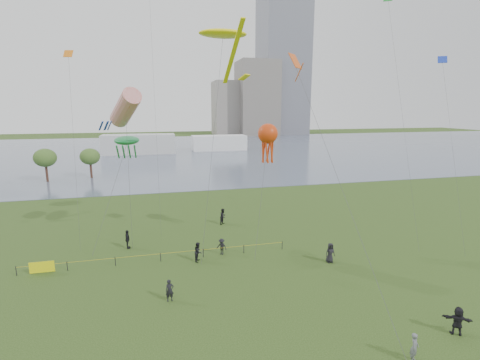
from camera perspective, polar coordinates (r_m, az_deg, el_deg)
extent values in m
plane|color=#223912|center=(23.90, 6.20, -24.21)|extent=(400.00, 400.00, 0.00)
cube|color=slate|center=(119.16, -10.28, 4.77)|extent=(400.00, 120.00, 0.08)
cube|color=slate|center=(203.72, 7.15, 24.66)|extent=(24.00, 24.00, 120.00)
cube|color=slate|center=(187.79, 2.79, 13.20)|extent=(20.00, 20.00, 38.00)
cube|color=gray|center=(190.14, -1.88, 11.69)|extent=(16.00, 18.00, 28.00)
cube|color=silver|center=(113.79, -16.25, 5.68)|extent=(22.00, 8.00, 6.00)
cube|color=white|center=(118.55, -3.46, 6.11)|extent=(18.00, 7.00, 5.00)
cylinder|color=#39221A|center=(76.71, -29.11, 0.79)|extent=(0.44, 0.44, 2.90)
ellipsoid|color=#466728|center=(76.25, -29.35, 3.20)|extent=(4.13, 4.13, 3.48)
cylinder|color=#39221A|center=(77.06, -23.23, 1.30)|extent=(0.44, 0.44, 2.73)
ellipsoid|color=#466728|center=(76.62, -23.41, 3.56)|extent=(3.88, 3.88, 3.27)
cylinder|color=black|center=(35.98, -32.85, -12.43)|extent=(0.07, 0.07, 0.85)
cylinder|color=black|center=(34.84, -26.49, -12.52)|extent=(0.07, 0.07, 0.85)
cylinder|color=black|center=(34.14, -19.79, -12.46)|extent=(0.07, 0.07, 0.85)
cylinder|color=black|center=(33.89, -12.91, -12.22)|extent=(0.07, 0.07, 0.85)
cylinder|color=black|center=(34.12, -6.03, -11.81)|extent=(0.07, 0.07, 0.85)
cylinder|color=black|center=(34.80, 0.63, -11.25)|extent=(0.07, 0.07, 0.85)
cylinder|color=black|center=(35.92, 6.94, -10.59)|extent=(0.07, 0.07, 0.85)
cylinder|color=gold|center=(33.76, -12.93, -11.72)|extent=(24.00, 0.03, 0.03)
cube|color=yellow|center=(35.31, -29.74, -12.31)|extent=(2.00, 0.04, 1.00)
imported|color=slate|center=(23.69, 26.70, -23.34)|extent=(0.74, 0.73, 1.72)
imported|color=black|center=(33.17, -6.87, -11.61)|extent=(0.97, 1.08, 1.84)
imported|color=black|center=(34.41, -3.03, -10.85)|extent=(1.19, 1.11, 1.62)
imported|color=black|center=(37.48, -17.98, -9.25)|extent=(0.59, 1.18, 1.93)
imported|color=black|center=(33.74, 14.58, -11.49)|extent=(0.92, 0.61, 1.86)
imported|color=black|center=(27.17, 32.12, -18.98)|extent=(1.74, 1.39, 1.85)
imported|color=black|center=(27.32, -11.47, -17.35)|extent=(0.66, 0.49, 1.67)
imported|color=black|center=(42.89, -2.78, -5.98)|extent=(1.19, 1.21, 1.96)
cylinder|color=#3F3F42|center=(32.06, -4.59, 5.14)|extent=(2.99, 3.86, 20.71)
ellipsoid|color=#FFEB0D|center=(34.66, -2.82, 22.85)|extent=(4.52, 2.83, 0.71)
cube|color=#FFEB0D|center=(30.20, -1.18, 19.90)|extent=(0.36, 6.98, 4.09)
cube|color=#FFEB0D|center=(26.28, 0.71, 16.52)|extent=(0.95, 0.95, 0.42)
cylinder|color=#3F3F42|center=(35.79, -17.74, -0.12)|extent=(0.19, 0.43, 14.03)
cylinder|color=red|center=(35.30, -18.30, 11.17)|extent=(3.64, 5.09, 3.79)
cylinder|color=#172CA1|center=(34.27, -20.63, 8.33)|extent=(0.60, 1.13, 0.88)
cylinder|color=#172CA1|center=(34.68, -21.02, 8.34)|extent=(0.60, 1.13, 0.88)
cylinder|color=#172CA1|center=(34.60, -21.79, 8.28)|extent=(0.60, 1.13, 0.88)
cylinder|color=#172CA1|center=(34.13, -21.90, 8.23)|extent=(0.60, 1.13, 0.88)
cylinder|color=#172CA1|center=(33.93, -21.18, 8.27)|extent=(0.60, 1.13, 0.88)
cylinder|color=#3F3F42|center=(37.10, -20.54, -2.51)|extent=(3.63, 3.93, 10.75)
ellipsoid|color=#167E38|center=(37.97, -18.08, 6.21)|extent=(2.51, 4.52, 0.88)
cylinder|color=#167E38|center=(36.56, -19.41, 4.35)|extent=(0.16, 1.79, 1.54)
cylinder|color=#167E38|center=(36.51, -18.55, 4.40)|extent=(0.16, 1.79, 1.54)
cylinder|color=#167E38|center=(36.47, -17.69, 4.44)|extent=(0.16, 1.79, 1.54)
cylinder|color=#167E38|center=(36.43, -16.82, 4.49)|extent=(0.16, 1.79, 1.54)
cylinder|color=#3F3F42|center=(33.65, 3.54, -2.49)|extent=(2.39, 3.86, 11.53)
sphere|color=red|center=(34.90, 4.59, 7.60)|extent=(2.00, 2.00, 2.00)
cylinder|color=red|center=(35.21, 5.32, 5.01)|extent=(0.18, 0.54, 2.60)
cylinder|color=red|center=(35.54, 4.71, 5.08)|extent=(0.49, 0.36, 2.61)
cylinder|color=red|center=(35.38, 3.94, 5.06)|extent=(0.49, 0.36, 2.61)
cylinder|color=red|center=(34.90, 3.76, 4.97)|extent=(0.18, 0.54, 2.60)
cylinder|color=red|center=(34.56, 4.37, 4.90)|extent=(0.49, 0.36, 2.61)
cylinder|color=red|center=(34.72, 5.16, 4.92)|extent=(0.49, 0.36, 2.61)
cylinder|color=#3F3F42|center=(24.87, 16.21, -0.55)|extent=(1.38, 14.46, 17.85)
cube|color=#E55214|center=(30.79, 9.05, 18.73)|extent=(1.51, 1.51, 1.23)
cylinder|color=#E55214|center=(29.85, 9.67, 17.00)|extent=(0.08, 1.58, 1.35)
cube|color=orange|center=(41.82, -26.36, 18.10)|extent=(1.04, 1.00, 0.76)
cube|color=#1933B2|center=(44.21, 30.29, 16.71)|extent=(0.97, 0.68, 0.76)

